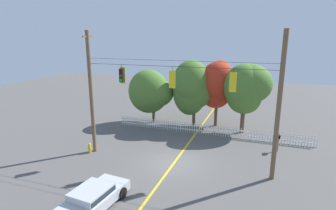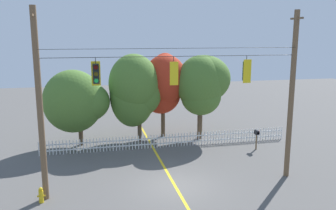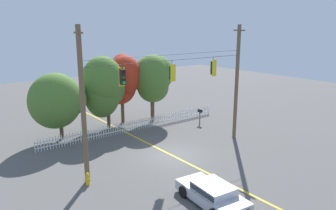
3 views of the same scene
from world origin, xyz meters
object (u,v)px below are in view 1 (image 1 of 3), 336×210
object	(u,v)px
autumn_maple_mid	(192,88)
autumn_maple_far_west	(246,88)
fire_hydrant	(90,148)
traffic_signal_westbound_side	(122,75)
roadside_mailbox	(279,137)
parked_car	(93,197)
traffic_signal_eastbound_side	(173,79)
autumn_oak_far_east	(218,85)
autumn_maple_near_fence	(151,92)
traffic_signal_southbound_primary	(233,82)

from	to	relation	value
autumn_maple_mid	autumn_maple_far_west	xyz separation A→B (m)	(5.15, -0.37, 0.36)
autumn_maple_far_west	fire_hydrant	size ratio (longest dim) A/B	8.24
traffic_signal_westbound_side	autumn_maple_mid	world-z (taller)	traffic_signal_westbound_side
traffic_signal_westbound_side	roadside_mailbox	world-z (taller)	traffic_signal_westbound_side
parked_car	autumn_maple_mid	bearing A→B (deg)	84.84
fire_hydrant	parked_car	bearing A→B (deg)	-53.79
autumn_maple_far_west	traffic_signal_eastbound_side	bearing A→B (deg)	-116.89
traffic_signal_westbound_side	fire_hydrant	world-z (taller)	traffic_signal_westbound_side
autumn_maple_mid	roadside_mailbox	distance (m)	9.41
autumn_maple_mid	parked_car	world-z (taller)	autumn_maple_mid
traffic_signal_eastbound_side	autumn_maple_mid	size ratio (longest dim) A/B	0.21
traffic_signal_eastbound_side	autumn_oak_far_east	xyz separation A→B (m)	(1.51, 9.42, -1.83)
autumn_maple_far_west	roadside_mailbox	xyz separation A→B (m)	(2.93, -3.59, -3.12)
autumn_oak_far_east	autumn_maple_near_fence	bearing A→B (deg)	-170.17
autumn_maple_far_west	roadside_mailbox	distance (m)	5.58
traffic_signal_westbound_side	parked_car	bearing A→B (deg)	-76.53
autumn_maple_near_fence	autumn_maple_far_west	bearing A→B (deg)	0.35
autumn_maple_far_west	fire_hydrant	xyz separation A→B (m)	(-10.86, -8.75, -3.88)
autumn_oak_far_east	traffic_signal_eastbound_side	bearing A→B (deg)	-99.09
autumn_maple_mid	roadside_mailbox	size ratio (longest dim) A/B	4.70
traffic_signal_westbound_side	autumn_oak_far_east	xyz separation A→B (m)	(5.31, 9.40, -1.89)
autumn_maple_mid	roadside_mailbox	world-z (taller)	autumn_maple_mid
autumn_oak_far_east	fire_hydrant	distance (m)	13.33
traffic_signal_eastbound_side	roadside_mailbox	xyz separation A→B (m)	(7.16, 4.75, -4.91)
parked_car	traffic_signal_westbound_side	bearing A→B (deg)	103.47
autumn_oak_far_east	parked_car	world-z (taller)	autumn_oak_far_east
traffic_signal_eastbound_side	autumn_maple_mid	distance (m)	9.02
traffic_signal_southbound_primary	autumn_maple_far_west	size ratio (longest dim) A/B	0.22
autumn_maple_mid	autumn_maple_far_west	size ratio (longest dim) A/B	1.02
traffic_signal_westbound_side	traffic_signal_southbound_primary	distance (m)	7.73
traffic_signal_eastbound_side	autumn_maple_mid	bearing A→B (deg)	96.01
traffic_signal_eastbound_side	roadside_mailbox	world-z (taller)	traffic_signal_eastbound_side
traffic_signal_westbound_side	autumn_maple_far_west	size ratio (longest dim) A/B	0.21
traffic_signal_southbound_primary	fire_hydrant	xyz separation A→B (m)	(-10.55, -0.41, -5.70)
traffic_signal_southbound_primary	parked_car	xyz separation A→B (m)	(-6.20, -6.35, -5.48)
traffic_signal_southbound_primary	parked_car	size ratio (longest dim) A/B	0.32
autumn_maple_near_fence	roadside_mailbox	size ratio (longest dim) A/B	3.96
autumn_maple_far_west	traffic_signal_westbound_side	bearing A→B (deg)	-134.00
autumn_maple_mid	autumn_maple_far_west	bearing A→B (deg)	-4.13
traffic_signal_eastbound_side	roadside_mailbox	distance (m)	9.90
autumn_oak_far_east	fire_hydrant	bearing A→B (deg)	-129.60
autumn_maple_mid	autumn_oak_far_east	bearing A→B (deg)	16.31
autumn_maple_near_fence	fire_hydrant	world-z (taller)	autumn_maple_near_fence
parked_car	roadside_mailbox	distance (m)	14.59
autumn_maple_far_west	parked_car	distance (m)	16.48
fire_hydrant	autumn_oak_far_east	bearing A→B (deg)	50.40
roadside_mailbox	autumn_maple_near_fence	bearing A→B (deg)	163.89
autumn_maple_near_fence	autumn_oak_far_east	bearing A→B (deg)	9.83
autumn_maple_near_fence	traffic_signal_southbound_primary	bearing A→B (deg)	-42.69
autumn_maple_far_west	fire_hydrant	distance (m)	14.47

